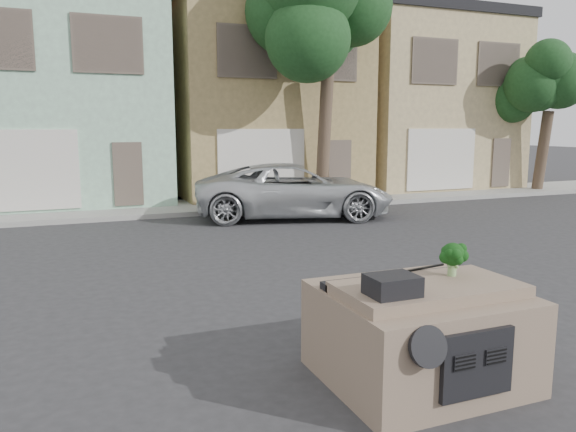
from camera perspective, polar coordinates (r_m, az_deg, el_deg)
ground_plane at (r=9.02m, az=1.89°, el=-8.61°), size 120.00×120.00×0.00m
sidewalk at (r=18.87m, az=-11.14°, el=0.81°), size 40.00×3.00×0.15m
townhouse_mint at (r=22.37m, az=-22.46°, el=11.08°), size 7.20×8.20×7.55m
townhouse_tan at (r=23.59m, az=-3.56°, el=11.60°), size 7.20×8.20×7.55m
townhouse_beige at (r=26.93m, az=12.05°, el=11.11°), size 7.20×8.20×7.55m
silver_pickup at (r=17.04m, az=0.63°, el=-0.15°), size 6.42×4.18×1.64m
tree_near at (r=19.64m, az=3.76°, el=13.49°), size 4.40×4.00×8.50m
tree_far at (r=25.56m, az=24.63°, el=8.87°), size 3.20×3.00×6.00m
car_dashboard at (r=6.36m, az=13.14°, el=-11.22°), size 2.00×1.80×1.12m
instrument_hump at (r=5.57m, az=10.55°, el=-6.93°), size 0.48×0.38×0.20m
wiper_arm at (r=6.64m, az=13.42°, el=-5.20°), size 0.69×0.15×0.02m
broccoli at (r=6.41m, az=16.37°, el=-4.21°), size 0.41×0.41×0.38m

